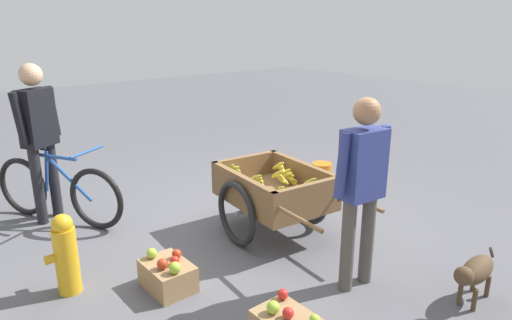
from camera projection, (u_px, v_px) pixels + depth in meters
The scene contains 9 objects.
ground_plane at pixel (245, 226), 4.86m from camera, with size 24.00×24.00×0.00m, color #56565B.
fruit_cart at pixel (274, 193), 4.56m from camera, with size 1.72×1.00×0.73m.
vendor_person at pixel (362, 179), 3.51m from camera, with size 0.23×0.54×1.55m.
bicycle at pixel (58, 191), 4.86m from camera, with size 1.48×0.86×0.85m.
cyclist_person at pixel (38, 129), 4.72m from camera, with size 0.34×0.50×1.68m.
dog at pixel (475, 272), 3.46m from camera, with size 0.22×0.67×0.40m.
fire_hydrant at pixel (66, 254), 3.59m from camera, with size 0.25×0.25×0.67m.
plastic_bucket at pixel (322, 173), 6.11m from camera, with size 0.26×0.26×0.27m, color orange.
mixed_fruit_crate at pixel (168, 274), 3.70m from camera, with size 0.44×0.32×0.31m.
Camera 1 is at (-3.49, 2.74, 2.10)m, focal length 32.14 mm.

